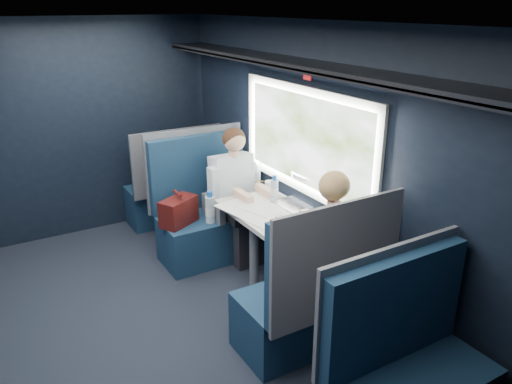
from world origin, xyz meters
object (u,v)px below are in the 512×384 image
cup (269,186)px  laptop (299,197)px  seat_bay_near (206,216)px  seat_bay_far (312,300)px  seat_row_front (173,189)px  woman (327,244)px  bottle_small (274,189)px  man (237,189)px  seat_row_back (408,378)px  table (269,220)px

cup → laptop: bearing=-83.6°
seat_bay_near → seat_bay_far: bearing=-89.4°
seat_row_front → cup: (0.45, -1.36, 0.38)m
woman → cup: 1.17m
seat_bay_far → cup: (0.45, 1.31, 0.37)m
seat_bay_near → bottle_small: bearing=-59.2°
seat_bay_near → man: size_ratio=0.95×
seat_row_back → man: bearing=84.3°
table → seat_row_back: (-0.18, -1.80, -0.25)m
table → seat_row_front: (-0.18, 1.80, -0.25)m
seat_row_front → woman: size_ratio=0.88×
cup → man: bearing=128.1°
man → seat_row_front: bearing=102.8°
seat_row_back → cup: seat_row_back is taller
seat_bay_near → man: (0.27, -0.17, 0.29)m
bottle_small → cup: bottle_small is taller
seat_bay_far → seat_row_front: bearing=90.0°
seat_bay_far → laptop: (0.50, 0.89, 0.40)m
seat_row_front → laptop: seat_row_front is taller
seat_bay_near → cup: (0.47, -0.43, 0.37)m
seat_bay_near → seat_row_back: size_ratio=1.09×
table → laptop: bearing=3.3°
laptop → cup: laptop is taller
seat_row_back → cup: 2.31m
woman → bottle_small: woman is taller
seat_bay_far → woman: bearing=33.8°
table → bottle_small: (0.19, 0.22, 0.18)m
seat_row_back → laptop: 1.92m
seat_bay_far → seat_row_front: 2.67m
seat_bay_far → seat_row_front: size_ratio=1.09×
woman → table: bearing=95.5°
seat_row_front → seat_row_back: 3.59m
table → seat_bay_near: bearing=103.0°
seat_row_front → man: (0.25, -1.10, 0.31)m
woman → cup: size_ratio=13.42×
seat_row_back → bottle_small: size_ratio=4.96×
seat_row_back → man: size_ratio=0.88×
seat_bay_far → table: bearing=78.2°
seat_bay_near → woman: woman is taller
seat_bay_far → cup: 1.44m
laptop → seat_row_back: bearing=-105.4°
laptop → woman: bearing=-109.1°
seat_row_back → bottle_small: (0.37, 2.01, 0.43)m
bottle_small → seat_row_back: bearing=-100.4°
seat_bay_near → laptop: size_ratio=3.52×
seat_row_front → seat_row_back: (0.00, -3.59, 0.00)m
man → woman: size_ratio=1.00×
man → cup: man is taller
seat_bay_far → woman: size_ratio=0.95×
table → man: (0.07, 0.70, 0.06)m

